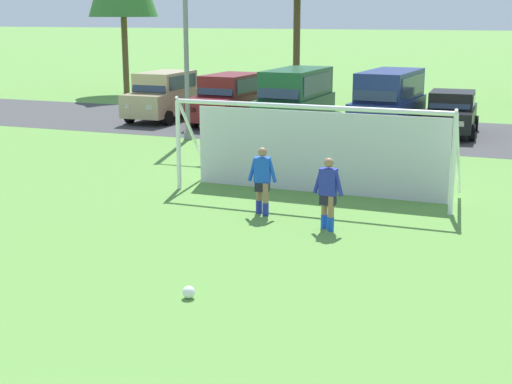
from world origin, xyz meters
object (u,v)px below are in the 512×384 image
Objects in this scene: parked_car_slot_left at (230,99)px; player_midfield_center at (262,181)px; soccer_ball at (189,292)px; soccer_goal at (315,147)px; parked_car_slot_center_right at (451,113)px; street_lamp at (190,36)px; player_striker_near at (328,194)px; parked_car_slot_center_left at (296,98)px; parked_car_slot_far_left at (164,95)px; parked_car_slot_center at (389,101)px.

player_midfield_center is at bearing -64.00° from parked_car_slot_left.
soccer_ball is 0.03× the size of soccer_goal.
soccer_goal is 1.74× the size of parked_car_slot_center_right.
street_lamp is (-6.31, 9.15, 3.08)m from player_midfield_center.
player_striker_near is at bearing -50.41° from street_lamp.
player_midfield_center is (-0.73, 5.51, 0.71)m from soccer_ball.
parked_car_slot_left is 3.34m from parked_car_slot_center_left.
soccer_ball is at bearing -68.96° from parked_car_slot_left.
parked_car_slot_center_right is 0.57× the size of street_lamp.
soccer_ball is at bearing -61.03° from parked_car_slot_far_left.
parked_car_slot_center_left reaches higher than parked_car_slot_far_left.
player_midfield_center is 11.53m from street_lamp.
soccer_ball is at bearing -82.41° from player_midfield_center.
parked_car_slot_left reaches higher than player_striker_near.
soccer_ball is 18.75m from parked_car_slot_center.
parked_car_slot_left is at bearing 111.04° from soccer_ball.
player_striker_near is at bearing -68.40° from soccer_goal.
parked_car_slot_center is (3.73, 0.51, 0.00)m from parked_car_slot_center_left.
parked_car_slot_center_right is (2.35, 0.78, -0.47)m from parked_car_slot_center.
parked_car_slot_far_left is (-11.68, 14.29, 0.29)m from player_striker_near.
parked_car_slot_center reaches higher than player_midfield_center.
parked_car_slot_far_left is 6.36m from street_lamp.
street_lamp reaches higher than parked_car_slot_far_left.
parked_car_slot_far_left is at bearing 177.61° from parked_car_slot_center.
soccer_ball is 18.68m from parked_car_slot_center_left.
player_striker_near is (1.23, -3.10, -0.47)m from soccer_goal.
soccer_goal reaches higher than soccer_ball.
soccer_goal is at bearing 111.60° from player_striker_near.
street_lamp is (3.55, -4.47, 2.79)m from parked_car_slot_far_left.
parked_car_slot_left is at bearing 120.68° from player_striker_near.
parked_car_slot_center reaches higher than soccer_ball.
parked_car_slot_center_right reaches higher than player_midfield_center.
player_striker_near is 14.67m from parked_car_slot_center_right.
player_midfield_center is 16.82m from parked_car_slot_far_left.
parked_car_slot_left is 6.98m from parked_car_slot_center.
parked_car_slot_center_right is at bearing 18.30° from parked_car_slot_center.
parked_car_slot_center_left is at bearing 102.53° from soccer_ball.
parked_car_slot_center is at bearing 88.16° from player_midfield_center.
player_striker_near is 1.00× the size of player_midfield_center.
soccer_goal is 1.51× the size of parked_car_slot_center.
parked_car_slot_left is (3.31, -0.19, 0.00)m from parked_car_slot_far_left.
parked_car_slot_far_left and parked_car_slot_left have the same top height.
soccer_goal is 10.77m from parked_car_slot_center.
street_lamp reaches higher than parked_car_slot_center.
player_striker_near is 16.40m from parked_car_slot_left.
parked_car_slot_center_left is 0.99× the size of parked_car_slot_center.
parked_car_slot_center_right is (6.08, 1.29, -0.47)m from parked_car_slot_center_left.
street_lamp is (-6.90, 6.72, 2.61)m from soccer_goal.
player_striker_near is 0.35× the size of parked_car_slot_left.
soccer_goal is at bearing -89.13° from parked_car_slot_center.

